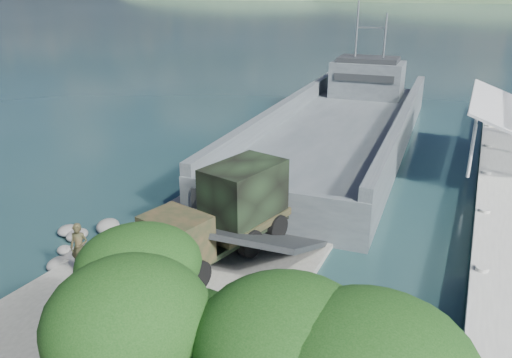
% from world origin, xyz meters
% --- Properties ---
extents(ground, '(1400.00, 1400.00, 0.00)m').
position_xyz_m(ground, '(0.00, 0.00, 0.00)').
color(ground, '#183938').
rests_on(ground, ground).
extents(boat_ramp, '(10.00, 18.00, 0.50)m').
position_xyz_m(boat_ramp, '(0.00, -1.00, 0.25)').
color(boat_ramp, slate).
rests_on(boat_ramp, ground).
extents(shoreline_rocks, '(3.20, 5.60, 0.90)m').
position_xyz_m(shoreline_rocks, '(-6.20, 0.50, 0.00)').
color(shoreline_rocks, '#5F5F5C').
rests_on(shoreline_rocks, ground).
extents(landing_craft, '(11.45, 39.07, 11.49)m').
position_xyz_m(landing_craft, '(0.94, 21.64, 0.94)').
color(landing_craft, '#444C50').
rests_on(landing_craft, ground).
extents(military_truck, '(4.34, 8.48, 3.78)m').
position_xyz_m(military_truck, '(0.89, 2.31, 2.38)').
color(military_truck, black).
rests_on(military_truck, boat_ramp).
extents(soldier, '(0.86, 0.70, 2.04)m').
position_xyz_m(soldier, '(-3.38, -1.95, 1.52)').
color(soldier, black).
rests_on(soldier, boat_ramp).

